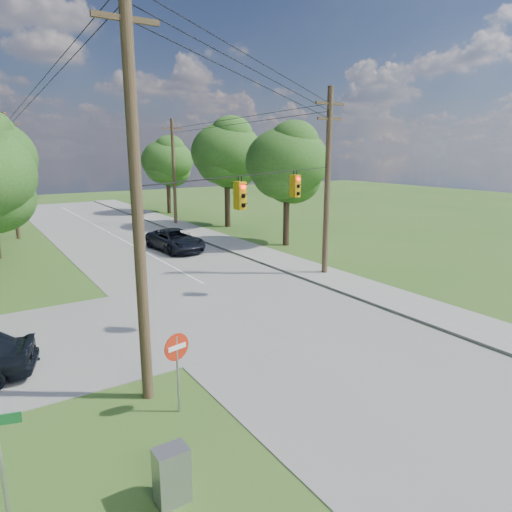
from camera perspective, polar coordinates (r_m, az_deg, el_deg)
ground at (r=16.10m, az=3.21°, el=-13.26°), size 140.00×140.00×0.00m
main_road at (r=20.94m, az=-0.41°, el=-6.79°), size 10.00×100.00×0.03m
sidewalk_east at (r=24.98m, az=12.71°, el=-3.68°), size 2.60×100.00×0.12m
pole_sw at (r=12.69m, az=-14.80°, el=8.53°), size 2.00×0.32×12.00m
pole_ne at (r=26.31m, az=8.92°, el=9.32°), size 2.00×0.32×10.50m
pole_north_e at (r=45.18m, az=-10.23°, el=10.38°), size 2.00×0.32×10.00m
pole_north_w at (r=41.83m, az=-28.27°, el=8.84°), size 2.00×0.32×10.00m
power_lines at (r=25.33m, az=-9.80°, el=17.49°), size 13.93×29.62×4.93m
traffic_signals at (r=19.58m, az=1.85°, el=8.29°), size 4.91×3.27×1.05m
tree_e_near at (r=34.44m, az=3.91°, el=11.62°), size 6.20×6.20×8.81m
tree_e_mid at (r=43.11m, az=-3.68°, el=12.80°), size 6.60×6.60×9.64m
tree_e_far at (r=53.53m, az=-11.04°, el=11.60°), size 5.80×5.80×8.32m
car_main_north at (r=33.44m, az=-10.05°, el=1.98°), size 2.96×5.70×1.53m
control_cabinet at (r=10.56m, az=-10.48°, el=-25.37°), size 0.69×0.50×1.24m
do_not_enter_sign at (r=12.85m, az=-9.85°, el=-12.14°), size 0.77×0.20×2.34m
street_name_sign at (r=9.80m, az=-29.21°, el=-22.08°), size 0.81×0.25×2.79m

